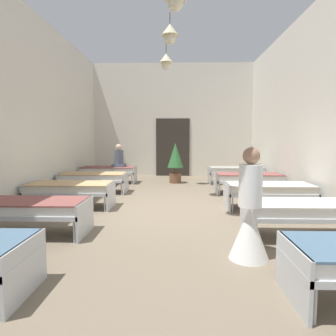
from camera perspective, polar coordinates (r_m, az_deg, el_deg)
The scene contains 13 objects.
ground_plane at distance 6.78m, azimuth 0.12°, elevation -8.17°, with size 7.18×12.39×0.10m, color #7A6B56.
room_shell at distance 8.01m, azimuth 0.42°, elevation 11.20°, with size 6.98×11.99×4.66m.
bed_left_row_1 at distance 5.40m, azimuth -25.22°, elevation -7.04°, with size 1.90×0.84×0.57m.
bed_right_row_1 at distance 5.24m, azimuth 24.96°, elevation -7.42°, with size 1.90×0.84×0.57m.
bed_left_row_2 at distance 7.11m, azimuth -18.26°, elevation -3.80°, with size 1.90×0.84×0.57m.
bed_right_row_2 at distance 6.99m, azimuth 18.84°, elevation -3.98°, with size 1.90×0.84×0.57m.
bed_left_row_3 at distance 8.90m, azimuth -14.08°, elevation -1.80°, with size 1.90×0.84×0.57m.
bed_right_row_3 at distance 8.80m, azimuth 15.24°, elevation -1.92°, with size 1.90×0.84×0.57m.
bed_left_row_4 at distance 10.72m, azimuth -11.31°, elevation -0.48°, with size 1.90×0.84×0.57m.
bed_right_row_4 at distance 10.64m, azimuth 12.87°, elevation -0.56°, with size 1.90×0.84×0.57m.
nurse_near_aisle at distance 4.06m, azimuth 15.40°, elevation -9.51°, with size 0.52×0.52×1.49m.
patient_seated_primary at distance 10.69m, azimuth -9.43°, elevation 1.85°, with size 0.44×0.44×0.80m.
potted_plant at distance 10.46m, azimuth 1.43°, elevation 1.64°, with size 0.55×0.55×1.42m.
Camera 1 is at (0.19, -6.58, 1.58)m, focal length 31.70 mm.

